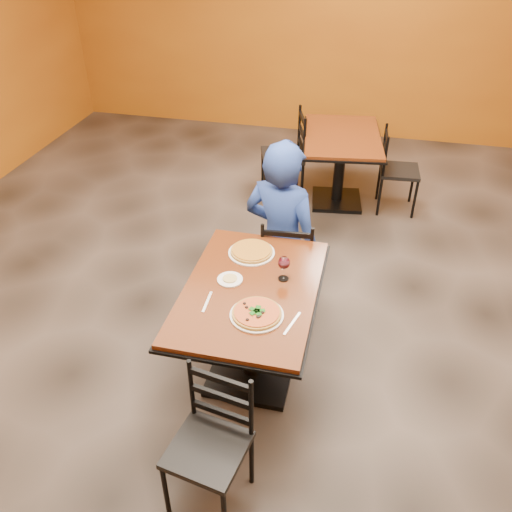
% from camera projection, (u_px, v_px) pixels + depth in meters
% --- Properties ---
extents(floor, '(7.00, 8.00, 0.01)m').
position_uv_depth(floor, '(267.00, 325.00, 4.07)').
color(floor, black).
rests_on(floor, ground).
extents(wall_back, '(7.00, 0.01, 3.00)m').
position_uv_depth(wall_back, '(338.00, 13.00, 6.40)').
color(wall_back, '#AF6213').
rests_on(wall_back, ground).
extents(table_main, '(0.83, 1.23, 0.75)m').
position_uv_depth(table_main, '(251.00, 312.00, 3.35)').
color(table_main, '#64250F').
rests_on(table_main, floor).
extents(table_second, '(0.91, 1.22, 0.75)m').
position_uv_depth(table_second, '(341.00, 153.00, 5.34)').
color(table_second, '#64250F').
rests_on(table_second, floor).
extents(chair_main_near, '(0.43, 0.43, 0.83)m').
position_uv_depth(chair_main_near, '(208.00, 450.00, 2.69)').
color(chair_main_near, black).
rests_on(chair_main_near, floor).
extents(chair_main_far, '(0.41, 0.41, 0.85)m').
position_uv_depth(chair_main_far, '(288.00, 262.00, 4.02)').
color(chair_main_far, black).
rests_on(chair_main_far, floor).
extents(chair_second_left, '(0.52, 0.52, 0.93)m').
position_uv_depth(chair_second_left, '(282.00, 156.00, 5.50)').
color(chair_second_left, black).
rests_on(chair_second_left, floor).
extents(chair_second_right, '(0.40, 0.40, 0.84)m').
position_uv_depth(chair_second_right, '(399.00, 171.00, 5.31)').
color(chair_second_right, black).
rests_on(chair_second_right, floor).
extents(diner, '(0.73, 0.58, 1.30)m').
position_uv_depth(diner, '(282.00, 219.00, 4.10)').
color(diner, navy).
rests_on(diner, floor).
extents(plate_main, '(0.31, 0.31, 0.01)m').
position_uv_depth(plate_main, '(257.00, 315.00, 3.03)').
color(plate_main, white).
rests_on(plate_main, table_main).
extents(pizza_main, '(0.28, 0.28, 0.02)m').
position_uv_depth(pizza_main, '(257.00, 313.00, 3.02)').
color(pizza_main, '#96120A').
rests_on(pizza_main, plate_main).
extents(plate_far, '(0.31, 0.31, 0.01)m').
position_uv_depth(plate_far, '(252.00, 253.00, 3.54)').
color(plate_far, white).
rests_on(plate_far, table_main).
extents(pizza_far, '(0.28, 0.28, 0.02)m').
position_uv_depth(pizza_far, '(252.00, 251.00, 3.53)').
color(pizza_far, gold).
rests_on(pizza_far, plate_far).
extents(side_plate, '(0.16, 0.16, 0.01)m').
position_uv_depth(side_plate, '(230.00, 280.00, 3.30)').
color(side_plate, white).
rests_on(side_plate, table_main).
extents(dip, '(0.09, 0.09, 0.01)m').
position_uv_depth(dip, '(230.00, 278.00, 3.29)').
color(dip, tan).
rests_on(dip, side_plate).
extents(wine_glass, '(0.08, 0.08, 0.18)m').
position_uv_depth(wine_glass, '(284.00, 267.00, 3.26)').
color(wine_glass, white).
rests_on(wine_glass, table_main).
extents(fork, '(0.02, 0.19, 0.00)m').
position_uv_depth(fork, '(207.00, 302.00, 3.13)').
color(fork, silver).
rests_on(fork, table_main).
extents(knife, '(0.07, 0.21, 0.00)m').
position_uv_depth(knife, '(292.00, 323.00, 2.97)').
color(knife, silver).
rests_on(knife, table_main).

